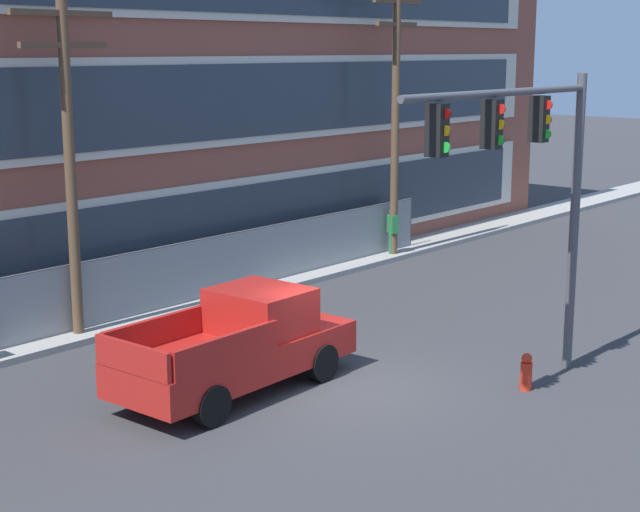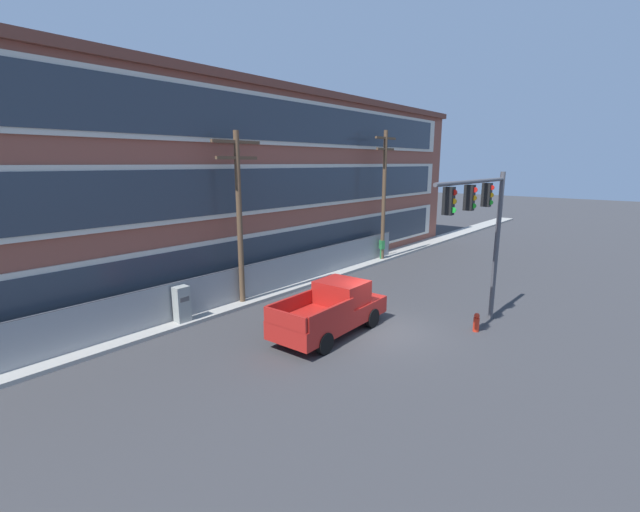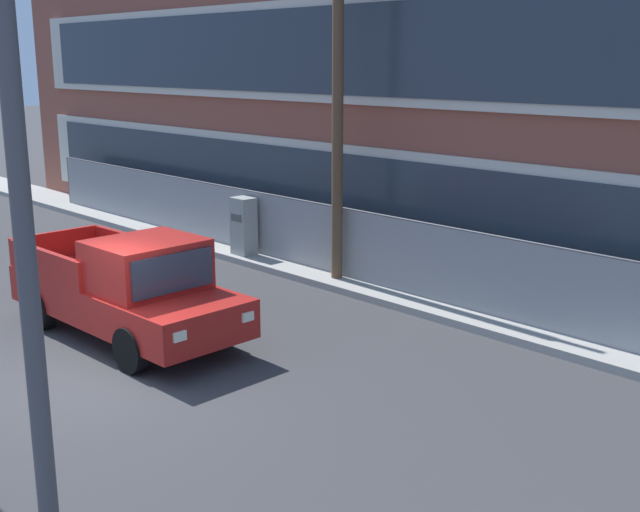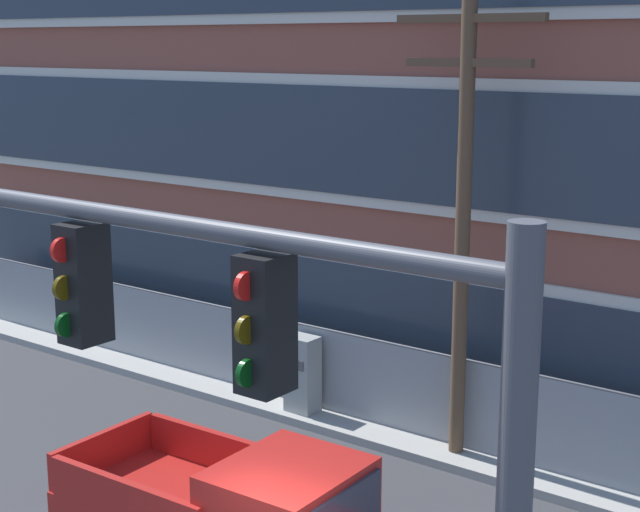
# 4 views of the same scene
# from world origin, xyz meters

# --- Properties ---
(sidewalk_building_side) EXTENTS (80.00, 1.65, 0.16)m
(sidewalk_building_side) POSITION_xyz_m (0.00, 7.25, 0.08)
(sidewalk_building_side) COLOR #9E9B93
(sidewalk_building_side) RESTS_ON ground
(chain_link_fence) EXTENTS (27.84, 0.06, 1.81)m
(chain_link_fence) POSITION_xyz_m (-1.48, 7.21, 0.92)
(chain_link_fence) COLOR gray
(chain_link_fence) RESTS_ON ground
(traffic_signal_mast) EXTENTS (6.43, 0.43, 6.35)m
(traffic_signal_mast) POSITION_xyz_m (2.25, -2.86, 4.67)
(traffic_signal_mast) COLOR #4C4C51
(traffic_signal_mast) RESTS_ON ground
(utility_pole_near_corner) EXTENTS (2.69, 0.26, 8.11)m
(utility_pole_near_corner) POSITION_xyz_m (-1.48, 6.98, 4.55)
(utility_pole_near_corner) COLOR brown
(utility_pole_near_corner) RESTS_ON ground
(electrical_cabinet) EXTENTS (0.60, 0.48, 1.67)m
(electrical_cabinet) POSITION_xyz_m (-4.84, 6.85, 0.84)
(electrical_cabinet) COLOR #939993
(electrical_cabinet) RESTS_ON ground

